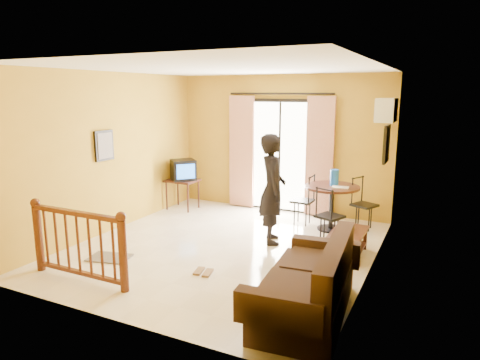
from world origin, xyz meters
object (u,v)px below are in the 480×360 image
at_px(coffee_table, 348,239).
at_px(standing_person, 272,189).
at_px(dining_table, 332,195).
at_px(sofa, 311,287).
at_px(television, 183,170).

xyz_separation_m(coffee_table, standing_person, (-1.27, 0.07, 0.64)).
relative_size(dining_table, standing_person, 0.54).
bearing_deg(sofa, television, 134.72).
xyz_separation_m(television, sofa, (3.72, -3.13, -0.52)).
height_order(dining_table, sofa, sofa).
relative_size(sofa, standing_person, 1.06).
height_order(coffee_table, standing_person, standing_person).
relative_size(television, dining_table, 0.66).
bearing_deg(sofa, standing_person, 116.76).
height_order(television, dining_table, television).
height_order(dining_table, standing_person, standing_person).
relative_size(coffee_table, sofa, 0.45).
distance_m(sofa, standing_person, 2.48).
distance_m(dining_table, coffee_table, 1.32).
xyz_separation_m(dining_table, sofa, (0.56, -3.11, -0.32)).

